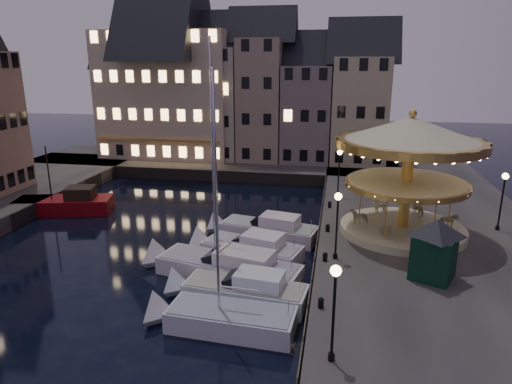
% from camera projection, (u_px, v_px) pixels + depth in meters
% --- Properties ---
extents(ground, '(160.00, 160.00, 0.00)m').
position_uv_depth(ground, '(217.00, 275.00, 28.50)').
color(ground, black).
rests_on(ground, ground).
extents(quay_east, '(16.00, 56.00, 1.30)m').
position_uv_depth(quay_east, '(435.00, 245.00, 31.56)').
color(quay_east, '#474442').
rests_on(quay_east, ground).
extents(quay_north, '(44.00, 12.00, 1.30)m').
position_uv_depth(quay_north, '(213.00, 164.00, 56.16)').
color(quay_north, '#474442').
rests_on(quay_north, ground).
extents(quaywall_e, '(0.15, 44.00, 1.30)m').
position_uv_depth(quaywall_e, '(319.00, 237.00, 32.95)').
color(quaywall_e, '#47423A').
rests_on(quaywall_e, ground).
extents(quaywall_n, '(48.00, 0.15, 1.30)m').
position_uv_depth(quaywall_n, '(216.00, 176.00, 50.14)').
color(quaywall_n, '#47423A').
rests_on(quaywall_n, ground).
extents(streetlamp_a, '(0.44, 0.44, 4.17)m').
position_uv_depth(streetlamp_a, '(334.00, 300.00, 17.63)').
color(streetlamp_a, black).
rests_on(streetlamp_a, quay_east).
extents(streetlamp_b, '(0.44, 0.44, 4.17)m').
position_uv_depth(streetlamp_b, '(337.00, 216.00, 27.08)').
color(streetlamp_b, black).
rests_on(streetlamp_b, quay_east).
extents(streetlamp_c, '(0.44, 0.44, 4.17)m').
position_uv_depth(streetlamp_c, '(339.00, 166.00, 39.84)').
color(streetlamp_c, black).
rests_on(streetlamp_c, quay_east).
extents(streetlamp_d, '(0.44, 0.44, 4.17)m').
position_uv_depth(streetlamp_d, '(503.00, 193.00, 31.74)').
color(streetlamp_d, black).
rests_on(streetlamp_d, quay_east).
extents(bollard_a, '(0.30, 0.30, 0.57)m').
position_uv_depth(bollard_a, '(321.00, 302.00, 22.19)').
color(bollard_a, black).
rests_on(bollard_a, quay_east).
extents(bollard_b, '(0.30, 0.30, 0.57)m').
position_uv_depth(bollard_b, '(325.00, 256.00, 27.38)').
color(bollard_b, black).
rests_on(bollard_b, quay_east).
extents(bollard_c, '(0.30, 0.30, 0.57)m').
position_uv_depth(bollard_c, '(328.00, 227.00, 32.11)').
color(bollard_c, black).
rests_on(bollard_c, quay_east).
extents(bollard_d, '(0.30, 0.30, 0.57)m').
position_uv_depth(bollard_d, '(330.00, 204.00, 37.30)').
color(bollard_d, black).
rests_on(bollard_d, quay_east).
extents(townhouse_na, '(5.50, 8.00, 12.80)m').
position_uv_depth(townhouse_na, '(129.00, 102.00, 58.06)').
color(townhouse_na, slate).
rests_on(townhouse_na, quay_north).
extents(townhouse_nb, '(6.16, 8.00, 13.80)m').
position_uv_depth(townhouse_nb, '(169.00, 99.00, 56.97)').
color(townhouse_nb, slate).
rests_on(townhouse_nb, quay_north).
extents(townhouse_nc, '(6.82, 8.00, 14.80)m').
position_uv_depth(townhouse_nc, '(216.00, 96.00, 55.79)').
color(townhouse_nc, '#ABA68B').
rests_on(townhouse_nc, quay_north).
extents(townhouse_nd, '(5.50, 8.00, 15.80)m').
position_uv_depth(townhouse_nd, '(262.00, 92.00, 54.65)').
color(townhouse_nd, gray).
rests_on(townhouse_nd, quay_north).
extents(townhouse_ne, '(6.16, 8.00, 12.80)m').
position_uv_depth(townhouse_ne, '(308.00, 105.00, 54.13)').
color(townhouse_ne, slate).
rests_on(townhouse_ne, quay_north).
extents(townhouse_nf, '(6.82, 8.00, 13.80)m').
position_uv_depth(townhouse_nf, '(360.00, 102.00, 52.94)').
color(townhouse_nf, tan).
rests_on(townhouse_nf, quay_north).
extents(hotel_corner, '(17.60, 9.00, 16.80)m').
position_uv_depth(hotel_corner, '(169.00, 87.00, 56.55)').
color(hotel_corner, beige).
rests_on(hotel_corner, quay_north).
extents(motorboat_a, '(7.41, 2.83, 12.33)m').
position_uv_depth(motorboat_a, '(220.00, 319.00, 22.73)').
color(motorboat_a, silver).
rests_on(motorboat_a, ground).
extents(motorboat_b, '(7.90, 3.07, 2.15)m').
position_uv_depth(motorboat_b, '(238.00, 291.00, 25.19)').
color(motorboat_b, silver).
rests_on(motorboat_b, ground).
extents(motorboat_c, '(10.06, 4.64, 13.35)m').
position_uv_depth(motorboat_c, '(223.00, 267.00, 28.14)').
color(motorboat_c, silver).
rests_on(motorboat_c, ground).
extents(motorboat_d, '(7.77, 4.35, 2.15)m').
position_uv_depth(motorboat_d, '(247.00, 249.00, 30.80)').
color(motorboat_d, silver).
rests_on(motorboat_d, ground).
extents(motorboat_e, '(8.34, 4.00, 2.15)m').
position_uv_depth(motorboat_e, '(264.00, 230.00, 34.35)').
color(motorboat_e, silver).
rests_on(motorboat_e, ground).
extents(red_fishing_boat, '(8.51, 4.68, 6.12)m').
position_uv_depth(red_fishing_boat, '(66.00, 205.00, 40.12)').
color(red_fishing_boat, '#6E050C').
rests_on(red_fishing_boat, ground).
extents(carousel, '(9.79, 9.79, 8.56)m').
position_uv_depth(carousel, '(409.00, 154.00, 30.36)').
color(carousel, beige).
rests_on(carousel, quay_east).
extents(ticket_kiosk, '(3.32, 3.32, 3.89)m').
position_uv_depth(ticket_kiosk, '(436.00, 239.00, 24.72)').
color(ticket_kiosk, black).
rests_on(ticket_kiosk, quay_east).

